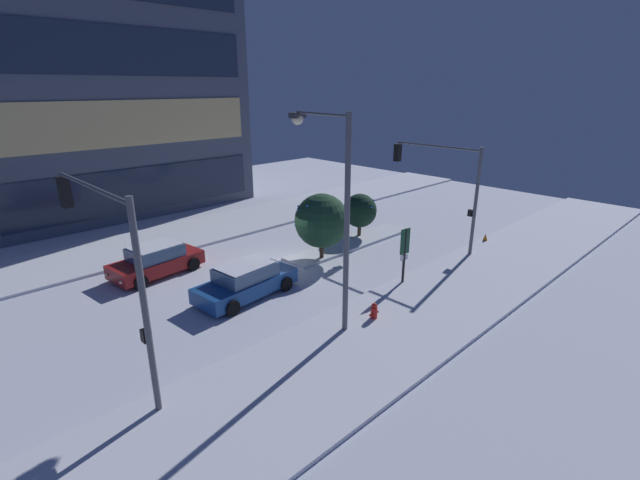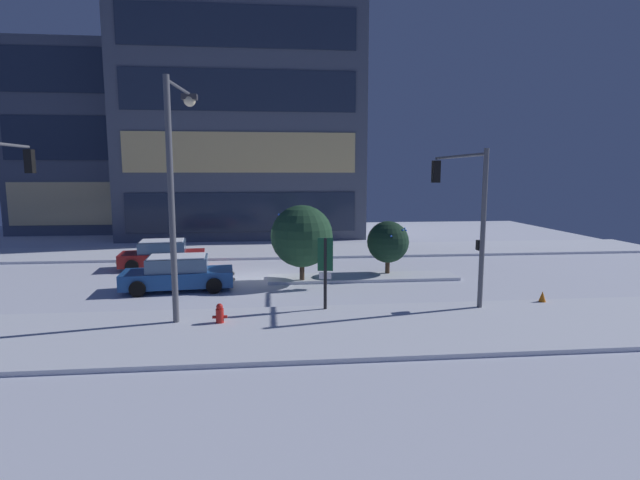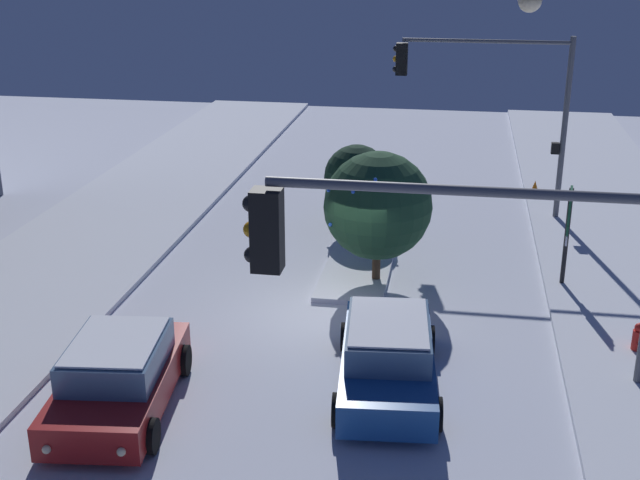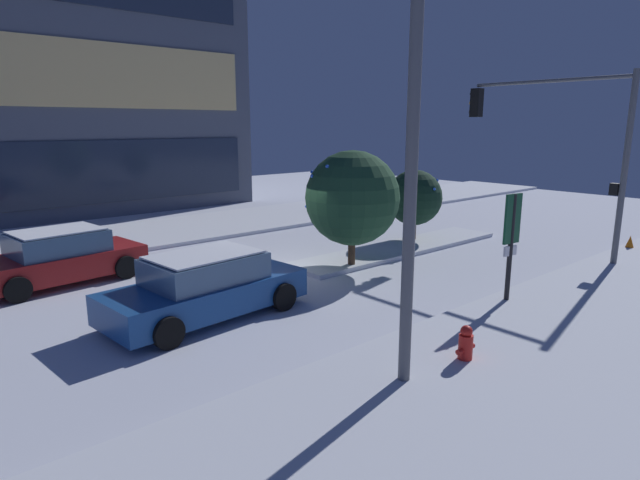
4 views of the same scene
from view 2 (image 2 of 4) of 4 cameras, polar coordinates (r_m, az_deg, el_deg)
ground at (r=23.17m, az=-7.64°, el=-4.66°), size 52.00×52.00×0.00m
curb_strip_near at (r=15.52m, az=-8.51°, el=-10.73°), size 52.00×5.20×0.14m
curb_strip_far at (r=30.93m, az=-7.21°, el=-1.36°), size 52.00×5.20×0.14m
median_strip at (r=23.25m, az=5.04°, el=-4.40°), size 9.00×1.80×0.14m
office_tower_main at (r=43.55m, az=-9.02°, el=21.25°), size 18.46×13.33×30.28m
office_tower_secondary at (r=48.63m, az=-25.20°, el=10.39°), size 10.95×10.85×15.50m
car_near at (r=21.72m, az=-16.38°, el=-3.83°), size 4.84×2.38×1.49m
car_far at (r=26.95m, az=-18.04°, el=-1.67°), size 4.56×2.50×1.49m
traffic_light_corner_near_right at (r=20.18m, az=16.23°, el=5.02°), size 0.32×5.54×5.87m
street_lamp_arched at (r=16.92m, az=-16.49°, el=8.25°), size 0.63×3.10×8.01m
fire_hydrant at (r=16.35m, az=-11.73°, el=-8.72°), size 0.48×0.26×0.78m
parking_info_sign at (r=17.27m, az=0.62°, el=-3.05°), size 0.55×0.13×2.73m
decorated_tree_median at (r=23.73m, az=8.01°, el=-0.23°), size 2.03×2.05×2.71m
decorated_tree_left_of_median at (r=21.94m, az=-2.16°, el=0.46°), size 2.83×2.83×3.58m
construction_cone at (r=20.40m, az=24.73°, el=-6.25°), size 0.36×0.36×0.55m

